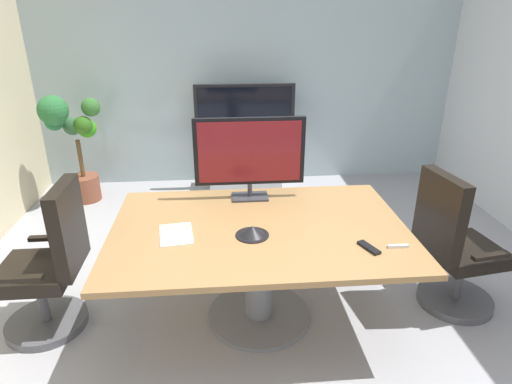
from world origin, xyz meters
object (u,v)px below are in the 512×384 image
(office_chair_right, at_px, (453,254))
(tv_monitor, at_px, (250,154))
(conference_phone, at_px, (252,231))
(office_chair_left, at_px, (50,272))
(conference_table, at_px, (259,248))
(potted_plant, at_px, (74,141))
(remote_control, at_px, (369,248))
(wall_display_unit, at_px, (245,154))

(office_chair_right, relative_size, tv_monitor, 1.30)
(conference_phone, bearing_deg, office_chair_left, 173.86)
(conference_table, relative_size, conference_phone, 9.11)
(office_chair_right, bearing_deg, conference_phone, 86.52)
(potted_plant, height_order, remote_control, potted_plant)
(conference_phone, bearing_deg, wall_display_unit, 87.48)
(conference_table, relative_size, wall_display_unit, 1.53)
(office_chair_right, bearing_deg, remote_control, 106.17)
(office_chair_right, xyz_separation_m, remote_control, (-0.79, -0.37, 0.31))
(wall_display_unit, distance_m, remote_control, 2.98)
(conference_table, height_order, wall_display_unit, wall_display_unit)
(office_chair_left, xyz_separation_m, tv_monitor, (1.41, 0.48, 0.66))
(conference_table, bearing_deg, conference_phone, -114.67)
(conference_table, relative_size, tv_monitor, 2.39)
(office_chair_left, xyz_separation_m, wall_display_unit, (1.50, 2.52, -0.01))
(conference_table, distance_m, office_chair_right, 1.45)
(office_chair_right, xyz_separation_m, conference_phone, (-1.50, -0.14, 0.33))
(conference_phone, bearing_deg, office_chair_right, 5.29)
(potted_plant, height_order, conference_phone, potted_plant)
(conference_table, height_order, tv_monitor, tv_monitor)
(potted_plant, bearing_deg, remote_control, -45.85)
(wall_display_unit, bearing_deg, remote_control, -78.55)
(office_chair_left, relative_size, office_chair_right, 1.00)
(tv_monitor, bearing_deg, office_chair_right, -18.30)
(office_chair_left, relative_size, conference_phone, 4.95)
(conference_table, bearing_deg, wall_display_unit, 88.63)
(office_chair_right, relative_size, potted_plant, 0.85)
(wall_display_unit, distance_m, potted_plant, 2.00)
(office_chair_right, bearing_deg, potted_plant, 47.23)
(remote_control, bearing_deg, office_chair_left, 147.26)
(conference_phone, bearing_deg, potted_plant, 127.55)
(conference_table, xyz_separation_m, conference_phone, (-0.06, -0.12, 0.20))
(remote_control, bearing_deg, office_chair_right, 2.47)
(office_chair_left, relative_size, tv_monitor, 1.30)
(potted_plant, bearing_deg, conference_table, -50.12)
(office_chair_left, xyz_separation_m, remote_control, (2.09, -0.38, 0.31))
(office_chair_right, distance_m, remote_control, 0.93)
(tv_monitor, bearing_deg, wall_display_unit, 87.53)
(conference_phone, bearing_deg, remote_control, -18.06)
(remote_control, bearing_deg, conference_phone, 139.48)
(conference_table, relative_size, office_chair_right, 1.84)
(conference_table, xyz_separation_m, wall_display_unit, (0.06, 2.55, -0.14))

